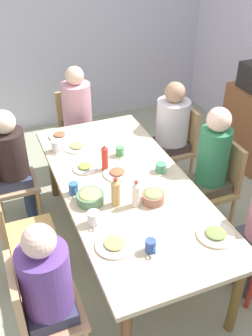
% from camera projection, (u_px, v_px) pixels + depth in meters
% --- Properties ---
extents(ground_plane, '(6.31, 6.31, 0.00)m').
position_uv_depth(ground_plane, '(126.00, 248.00, 3.53)').
color(ground_plane, '#9EA287').
extents(wall_left, '(0.12, 4.56, 2.60)m').
position_uv_depth(wall_left, '(46.00, 28.00, 4.86)').
color(wall_left, silver).
rests_on(wall_left, ground_plane).
extents(dining_table, '(2.24, 1.01, 0.73)m').
position_uv_depth(dining_table, '(126.00, 190.00, 3.15)').
color(dining_table, beige).
rests_on(dining_table, ground_plane).
extents(chair_0, '(0.40, 0.40, 0.90)m').
position_uv_depth(chair_0, '(217.00, 181.00, 3.51)').
color(chair_0, tan).
rests_on(chair_0, ground_plane).
extents(person_0, '(0.30, 0.30, 1.25)m').
position_uv_depth(person_0, '(211.00, 163.00, 3.36)').
color(person_0, brown).
rests_on(person_0, ground_plane).
extents(chair_1, '(0.40, 0.40, 0.90)m').
position_uv_depth(chair_1, '(77.00, 126.00, 4.39)').
color(chair_1, tan).
rests_on(chair_1, ground_plane).
extents(person_1, '(0.31, 0.31, 1.23)m').
position_uv_depth(person_1, '(77.00, 111.00, 4.20)').
color(person_1, brown).
rests_on(person_1, ground_plane).
extents(chair_3, '(0.40, 0.40, 0.90)m').
position_uv_depth(chair_3, '(178.00, 142.00, 4.09)').
color(chair_3, tan).
rests_on(chair_3, ground_plane).
extents(person_3, '(0.33, 0.33, 1.19)m').
position_uv_depth(person_3, '(172.00, 126.00, 3.94)').
color(person_3, '#483C39').
rests_on(person_3, ground_plane).
extents(chair_4, '(0.40, 0.40, 0.90)m').
position_uv_depth(chair_4, '(5.00, 179.00, 3.54)').
color(chair_4, tan).
rests_on(chair_4, ground_plane).
extents(person_4, '(0.30, 0.30, 1.18)m').
position_uv_depth(person_4, '(12.00, 159.00, 3.46)').
color(person_4, '#31314C').
rests_on(person_4, ground_plane).
extents(chair_5, '(0.40, 0.40, 0.90)m').
position_uv_depth(chair_5, '(18.00, 232.00, 2.97)').
color(chair_5, tan).
rests_on(chair_5, ground_plane).
extents(chair_6, '(0.40, 0.40, 0.90)m').
position_uv_depth(chair_6, '(38.00, 311.00, 2.39)').
color(chair_6, tan).
rests_on(chair_6, ground_plane).
extents(person_6, '(0.31, 0.31, 1.18)m').
position_uv_depth(person_6, '(49.00, 286.00, 2.31)').
color(person_6, '#352A56').
rests_on(person_6, ground_plane).
extents(plate_0, '(0.21, 0.21, 0.04)m').
position_uv_depth(plate_0, '(85.00, 167.00, 3.28)').
color(plate_0, silver).
rests_on(plate_0, dining_table).
extents(plate_1, '(0.21, 0.21, 0.04)m').
position_uv_depth(plate_1, '(60.00, 135.00, 3.73)').
color(plate_1, white).
rests_on(plate_1, dining_table).
extents(plate_2, '(0.23, 0.23, 0.04)m').
position_uv_depth(plate_2, '(117.00, 173.00, 3.22)').
color(plate_2, white).
rests_on(plate_2, dining_table).
extents(plate_3, '(0.26, 0.26, 0.04)m').
position_uv_depth(plate_3, '(115.00, 244.00, 2.54)').
color(plate_3, silver).
rests_on(plate_3, dining_table).
extents(plate_4, '(0.24, 0.24, 0.04)m').
position_uv_depth(plate_4, '(77.00, 146.00, 3.56)').
color(plate_4, white).
rests_on(plate_4, dining_table).
extents(plate_5, '(0.26, 0.26, 0.04)m').
position_uv_depth(plate_5, '(216.00, 234.00, 2.62)').
color(plate_5, beige).
rests_on(plate_5, dining_table).
extents(bowl_0, '(0.17, 0.17, 0.09)m').
position_uv_depth(bowl_0, '(153.00, 197.00, 2.90)').
color(bowl_0, '#95614B').
rests_on(bowl_0, dining_table).
extents(bowl_1, '(0.21, 0.21, 0.09)m').
position_uv_depth(bowl_1, '(90.00, 197.00, 2.90)').
color(bowl_1, '#527B54').
rests_on(bowl_1, dining_table).
extents(cup_0, '(0.12, 0.09, 0.07)m').
position_uv_depth(cup_0, '(161.00, 167.00, 3.24)').
color(cup_0, '#478D69').
rests_on(cup_0, dining_table).
extents(cup_1, '(0.12, 0.09, 0.10)m').
position_uv_depth(cup_1, '(57.00, 146.00, 3.50)').
color(cup_1, white).
rests_on(cup_1, dining_table).
extents(cup_2, '(0.13, 0.09, 0.10)m').
position_uv_depth(cup_2, '(94.00, 218.00, 2.70)').
color(cup_2, white).
rests_on(cup_2, dining_table).
extents(cup_3, '(0.11, 0.07, 0.09)m').
position_uv_depth(cup_3, '(151.00, 246.00, 2.49)').
color(cup_3, '#365095').
rests_on(cup_3, dining_table).
extents(cup_4, '(0.11, 0.07, 0.09)m').
position_uv_depth(cup_4, '(74.00, 189.00, 2.98)').
color(cup_4, '#34629D').
rests_on(cup_4, dining_table).
extents(cup_5, '(0.11, 0.07, 0.08)m').
position_uv_depth(cup_5, '(120.00, 151.00, 3.44)').
color(cup_5, '#509158').
rests_on(cup_5, dining_table).
extents(bottle_0, '(0.07, 0.07, 0.24)m').
position_uv_depth(bottle_0, '(116.00, 192.00, 2.84)').
color(bottle_0, tan).
rests_on(bottle_0, dining_table).
extents(bottle_1, '(0.06, 0.06, 0.25)m').
position_uv_depth(bottle_1, '(105.00, 158.00, 3.22)').
color(bottle_1, red).
rests_on(bottle_1, dining_table).
extents(bottle_2, '(0.06, 0.06, 0.22)m').
position_uv_depth(bottle_2, '(136.00, 194.00, 2.84)').
color(bottle_2, beige).
rests_on(bottle_2, dining_table).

